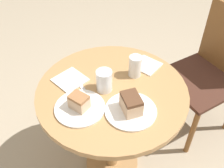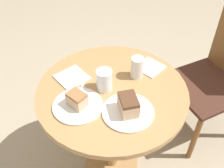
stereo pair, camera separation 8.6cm
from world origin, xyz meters
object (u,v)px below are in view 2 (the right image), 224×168
Objects in this scene: chair at (216,78)px; cake_slice_near at (77,100)px; plate_near at (78,106)px; cake_slice_far at (128,105)px; glass_water at (104,81)px; plate_far at (128,112)px; glass_lemonade at (137,69)px.

chair is 1.03m from cake_slice_near.
chair reaches higher than plate_near.
cake_slice_far is at bearing -76.39° from chair.
cake_slice_far is at bearing 3.55° from glass_water.
glass_lemonade is at bearing 136.24° from plate_far.
plate_far is 0.25m from cake_slice_near.
plate_near is (-0.04, -0.99, 0.25)m from chair.
glass_water is (-0.00, -0.20, -0.00)m from glass_lemonade.
cake_slice_far is at bearing -43.76° from glass_lemonade.
plate_near is 0.25m from cake_slice_far.
plate_near is 0.98× the size of plate_far.
glass_lemonade is at bearing -91.64° from chair.
cake_slice_near is at bearing -130.59° from plate_far.
chair is at bearing 98.33° from plate_far.
cake_slice_far is at bearing -90.00° from plate_far.
glass_lemonade reaches higher than cake_slice_near.
glass_water is (-0.20, -0.01, 0.05)m from plate_far.
glass_water is (-0.04, 0.17, 0.00)m from cake_slice_near.
glass_lemonade reaches higher than cake_slice_far.
chair reaches higher than glass_lemonade.
chair is 1.02m from plate_near.
chair is 0.85m from plate_far.
glass_lemonade reaches higher than plate_near.
cake_slice_near is 0.37m from glass_lemonade.
glass_lemonade is (-0.04, 0.37, 0.05)m from plate_near.
cake_slice_far is (0.16, 0.18, 0.01)m from cake_slice_near.
cake_slice_near is at bearing -76.72° from glass_water.
glass_water is (-0.20, -0.01, -0.00)m from cake_slice_far.
cake_slice_near is at bearing -87.01° from chair.
chair is at bearing 98.33° from cake_slice_far.
plate_far is at bearing 90.00° from cake_slice_far.
cake_slice_far reaches higher than plate_far.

